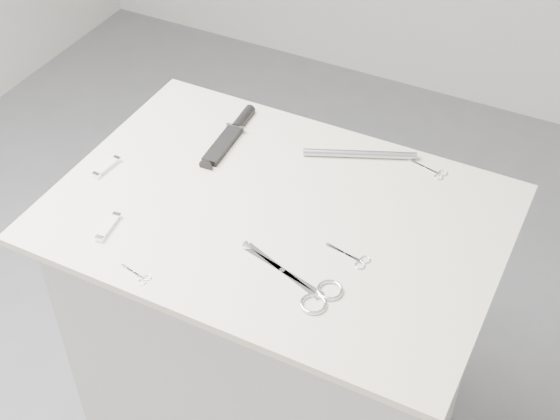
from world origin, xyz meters
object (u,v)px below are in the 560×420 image
at_px(embroidery_scissors_b, 433,171).
at_px(plinth, 277,342).
at_px(pocket_knife_b, 107,167).
at_px(embroidery_scissors_a, 354,258).
at_px(tiny_scissors, 139,276).
at_px(pocket_knife_a, 109,227).
at_px(metal_rail, 360,154).
at_px(large_shears, 307,287).
at_px(sheathed_knife, 232,133).

bearing_deg(embroidery_scissors_b, plinth, -119.08).
bearing_deg(pocket_knife_b, embroidery_scissors_a, -85.06).
bearing_deg(plinth, pocket_knife_b, -173.32).
relative_size(tiny_scissors, pocket_knife_b, 0.89).
height_order(embroidery_scissors_b, pocket_knife_a, pocket_knife_a).
bearing_deg(metal_rail, embroidery_scissors_a, -69.47).
relative_size(embroidery_scissors_b, metal_rail, 0.36).
height_order(large_shears, embroidery_scissors_b, large_shears).
distance_m(plinth, metal_rail, 0.55).
relative_size(large_shears, pocket_knife_b, 2.88).
distance_m(plinth, large_shears, 0.53).
bearing_deg(large_shears, pocket_knife_a, -158.81).
height_order(embroidery_scissors_a, sheathed_knife, sheathed_knife).
bearing_deg(tiny_scissors, embroidery_scissors_a, 44.38).
distance_m(plinth, pocket_knife_b, 0.64).
height_order(plinth, metal_rail, metal_rail).
relative_size(embroidery_scissors_a, metal_rail, 0.37).
xyz_separation_m(embroidery_scissors_b, metal_rail, (-0.18, -0.03, 0.01)).
bearing_deg(embroidery_scissors_b, tiny_scissors, -112.21).
relative_size(pocket_knife_a, metal_rail, 0.33).
bearing_deg(embroidery_scissors_a, plinth, 174.41).
height_order(large_shears, metal_rail, metal_rail).
distance_m(embroidery_scissors_a, metal_rail, 0.34).
height_order(large_shears, pocket_knife_a, pocket_knife_a).
height_order(large_shears, pocket_knife_b, pocket_knife_b).
bearing_deg(metal_rail, embroidery_scissors_b, 8.49).
height_order(embroidery_scissors_a, embroidery_scissors_b, same).
bearing_deg(embroidery_scissors_b, pocket_knife_b, -140.30).
bearing_deg(tiny_scissors, pocket_knife_b, 147.34).
relative_size(sheathed_knife, pocket_knife_a, 2.73).
xyz_separation_m(tiny_scissors, metal_rail, (0.25, 0.57, 0.01)).
bearing_deg(large_shears, plinth, 148.21).
bearing_deg(embroidery_scissors_b, sheathed_knife, -155.97).
xyz_separation_m(pocket_knife_a, pocket_knife_b, (-0.13, 0.17, 0.00)).
relative_size(large_shears, metal_rail, 0.89).
relative_size(plinth, embroidery_scissors_b, 9.18).
xyz_separation_m(large_shears, embroidery_scissors_a, (0.05, 0.12, -0.00)).
bearing_deg(pocket_knife_a, sheathed_knife, -17.84).
xyz_separation_m(plinth, embroidery_scissors_b, (0.27, 0.29, 0.47)).
bearing_deg(embroidery_scissors_a, tiny_scissors, -136.54).
xyz_separation_m(embroidery_scissors_a, pocket_knife_b, (-0.64, 0.01, 0.00)).
relative_size(large_shears, sheathed_knife, 0.99).
bearing_deg(pocket_knife_a, pocket_knife_b, 29.30).
distance_m(tiny_scissors, metal_rail, 0.62).
bearing_deg(sheathed_knife, plinth, -135.10).
bearing_deg(pocket_knife_a, tiny_scissors, -130.09).
xyz_separation_m(plinth, metal_rail, (0.09, 0.26, 0.48)).
xyz_separation_m(plinth, pocket_knife_a, (-0.30, -0.22, 0.48)).
bearing_deg(embroidery_scissors_a, sheathed_knife, 159.71).
bearing_deg(pocket_knife_b, sheathed_knife, -32.97).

